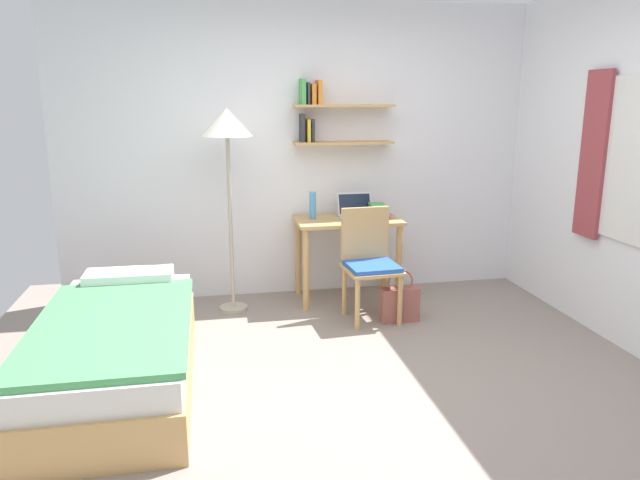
% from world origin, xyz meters
% --- Properties ---
extents(ground_plane, '(5.28, 5.28, 0.00)m').
position_xyz_m(ground_plane, '(0.00, 0.00, 0.00)').
color(ground_plane, gray).
extents(wall_back, '(4.40, 0.27, 2.60)m').
position_xyz_m(wall_back, '(0.00, 2.02, 1.31)').
color(wall_back, white).
rests_on(wall_back, ground_plane).
extents(bed, '(0.91, 1.90, 0.54)m').
position_xyz_m(bed, '(-1.50, 0.35, 0.24)').
color(bed, tan).
rests_on(bed, ground_plane).
extents(desk, '(0.91, 0.54, 0.74)m').
position_xyz_m(desk, '(0.29, 1.70, 0.58)').
color(desk, tan).
rests_on(desk, ground_plane).
extents(desk_chair, '(0.45, 0.45, 0.90)m').
position_xyz_m(desk_chair, '(0.36, 1.21, 0.49)').
color(desk_chair, tan).
rests_on(desk_chair, ground_plane).
extents(standing_lamp, '(0.40, 0.40, 1.69)m').
position_xyz_m(standing_lamp, '(-0.73, 1.61, 1.49)').
color(standing_lamp, '#B2A893').
rests_on(standing_lamp, ground_plane).
extents(laptop, '(0.32, 0.23, 0.21)m').
position_xyz_m(laptop, '(0.38, 1.77, 0.79)').
color(laptop, '#B7BABF').
rests_on(laptop, desk).
extents(water_bottle, '(0.06, 0.06, 0.24)m').
position_xyz_m(water_bottle, '(-0.01, 1.75, 0.86)').
color(water_bottle, '#4C99DB').
rests_on(water_bottle, desk).
extents(book_stack, '(0.17, 0.24, 0.12)m').
position_xyz_m(book_stack, '(0.56, 1.68, 0.80)').
color(book_stack, '#D13D38').
rests_on(book_stack, desk).
extents(handbag, '(0.31, 0.11, 0.44)m').
position_xyz_m(handbag, '(0.58, 1.08, 0.15)').
color(handbag, '#99564C').
rests_on(handbag, ground_plane).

